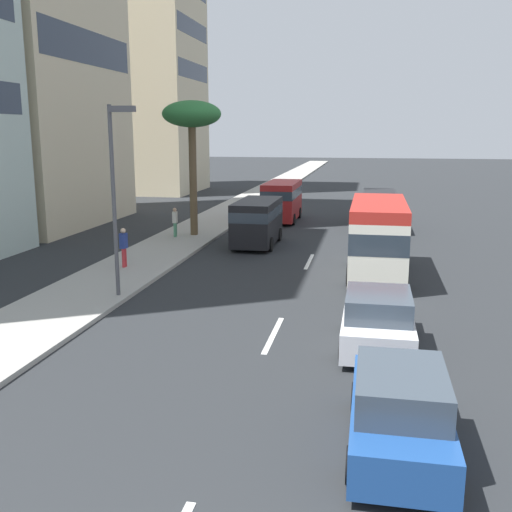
{
  "coord_description": "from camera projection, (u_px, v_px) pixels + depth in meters",
  "views": [
    {
      "loc": [
        -3.85,
        -2.64,
        5.87
      ],
      "look_at": [
        17.75,
        1.53,
        1.22
      ],
      "focal_mm": 41.65,
      "sensor_mm": 36.0,
      "label": 1
    }
  ],
  "objects": [
    {
      "name": "van_lead",
      "position": [
        282.0,
        199.0,
        39.11
      ],
      "size": [
        5.27,
        2.15,
        2.58
      ],
      "rotation": [
        0.0,
        0.0,
        3.14
      ],
      "color": "#A51E1E",
      "rests_on": "ground_plane"
    },
    {
      "name": "ground_plane",
      "position": [
        324.0,
        230.0,
        35.66
      ],
      "size": [
        198.0,
        198.0,
        0.0
      ],
      "primitive_type": "plane",
      "color": "#26282B"
    },
    {
      "name": "car_sixth",
      "position": [
        399.0,
        411.0,
        11.02
      ],
      "size": [
        4.28,
        1.83,
        1.62
      ],
      "color": "#1E478C",
      "rests_on": "ground_plane"
    },
    {
      "name": "street_lamp",
      "position": [
        116.0,
        180.0,
        20.25
      ],
      "size": [
        0.24,
        0.97,
        6.58
      ],
      "color": "#4C4C51",
      "rests_on": "sidewalk_right"
    },
    {
      "name": "pedestrian_near_lamp",
      "position": [
        175.0,
        221.0,
        32.5
      ],
      "size": [
        0.33,
        0.24,
        1.6
      ],
      "rotation": [
        0.0,
        0.0,
        3.2
      ],
      "color": "#4C8C66",
      "rests_on": "sidewalk_right"
    },
    {
      "name": "van_third",
      "position": [
        257.0,
        220.0,
        30.76
      ],
      "size": [
        4.8,
        2.08,
        2.35
      ],
      "rotation": [
        0.0,
        0.0,
        3.14
      ],
      "color": "black",
      "rests_on": "ground_plane"
    },
    {
      "name": "office_tower_far",
      "position": [
        125.0,
        24.0,
        55.98
      ],
      "size": [
        10.14,
        13.24,
        31.57
      ],
      "color": "beige",
      "rests_on": "ground_plane"
    },
    {
      "name": "minibus_fourth",
      "position": [
        378.0,
        236.0,
        24.18
      ],
      "size": [
        6.64,
        2.3,
        3.07
      ],
      "color": "silver",
      "rests_on": "ground_plane"
    },
    {
      "name": "car_seventh",
      "position": [
        378.0,
        321.0,
        16.29
      ],
      "size": [
        4.12,
        1.95,
        1.59
      ],
      "color": "silver",
      "rests_on": "ground_plane"
    },
    {
      "name": "car_second",
      "position": [
        380.0,
        205.0,
        41.54
      ],
      "size": [
        4.7,
        1.95,
        1.59
      ],
      "color": "white",
      "rests_on": "ground_plane"
    },
    {
      "name": "sidewalk_right",
      "position": [
        206.0,
        226.0,
        37.02
      ],
      "size": [
        162.0,
        3.53,
        0.15
      ],
      "primitive_type": "cube",
      "color": "#9E9B93",
      "rests_on": "ground_plane"
    },
    {
      "name": "lane_stripe_far",
      "position": [
        309.0,
        261.0,
        27.17
      ],
      "size": [
        3.2,
        0.16,
        0.01
      ],
      "primitive_type": "cube",
      "color": "silver",
      "rests_on": "ground_plane"
    },
    {
      "name": "pedestrian_mid_block",
      "position": [
        124.0,
        246.0,
        25.25
      ],
      "size": [
        0.36,
        0.28,
        1.69
      ],
      "rotation": [
        0.0,
        0.0,
        2.92
      ],
      "color": "red",
      "rests_on": "sidewalk_right"
    },
    {
      "name": "palm_tree",
      "position": [
        192.0,
        118.0,
        32.09
      ],
      "size": [
        3.19,
        3.19,
        7.33
      ],
      "color": "brown",
      "rests_on": "sidewalk_right"
    },
    {
      "name": "van_fifth",
      "position": [
        379.0,
        208.0,
        35.83
      ],
      "size": [
        5.22,
        2.06,
        2.25
      ],
      "color": "black",
      "rests_on": "ground_plane"
    },
    {
      "name": "lane_stripe_mid",
      "position": [
        273.0,
        335.0,
        17.41
      ],
      "size": [
        3.2,
        0.16,
        0.01
      ],
      "primitive_type": "cube",
      "color": "silver",
      "rests_on": "ground_plane"
    }
  ]
}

